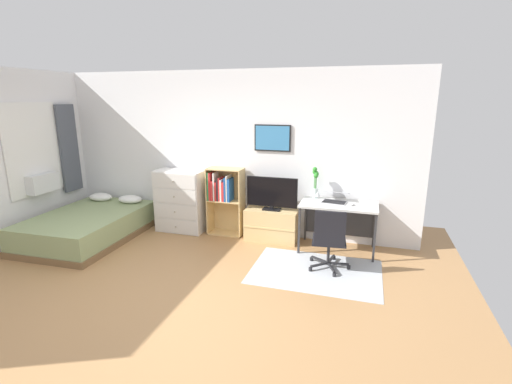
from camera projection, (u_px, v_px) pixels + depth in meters
The scene contains 14 objects.
ground_plane at pixel (158, 299), 4.23m from camera, with size 7.20×7.20×0.00m, color #A87A4C.
wall_back_with_posters at pixel (231, 154), 6.15m from camera, with size 6.12×0.09×2.70m.
area_rug at pixel (316, 271), 4.91m from camera, with size 1.70×1.20×0.01m, color #B2B7BC.
bed at pixel (89, 225), 6.03m from camera, with size 1.47×2.07×0.56m.
dresser at pixel (181, 201), 6.34m from camera, with size 0.82×0.46×1.07m.
bookshelf at pixel (224, 195), 6.14m from camera, with size 0.60×0.30×1.14m.
tv_stand at pixel (272, 225), 5.96m from camera, with size 0.84×0.41×0.52m.
television at pixel (272, 194), 5.81m from camera, with size 0.82×0.16×0.53m.
desk at pixel (339, 210), 5.54m from camera, with size 1.12×0.64×0.74m.
office_chair at pixel (329, 238), 4.84m from camera, with size 0.57×0.58×0.86m.
laptop at pixel (335, 197), 5.53m from camera, with size 0.40×0.42×0.16m.
computer_mouse at pixel (352, 204), 5.34m from camera, with size 0.06×0.10×0.03m, color silver.
bamboo_vase at pixel (315, 182), 5.66m from camera, with size 0.10×0.11×0.49m.
wine_glass at pixel (318, 194), 5.42m from camera, with size 0.07×0.07×0.18m.
Camera 1 is at (2.18, -3.30, 2.24)m, focal length 25.80 mm.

